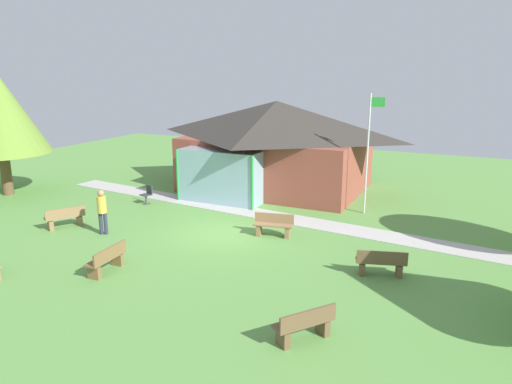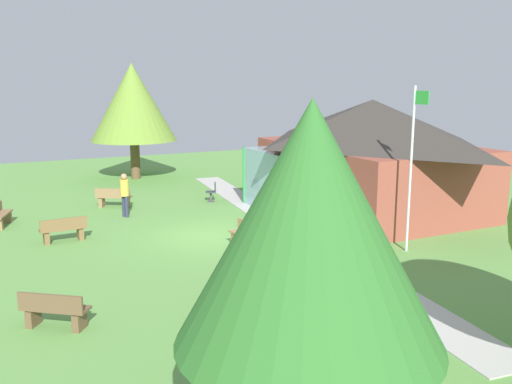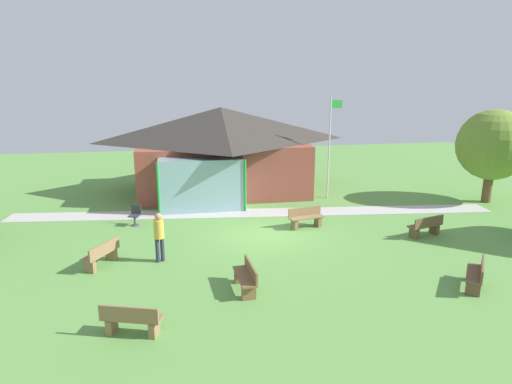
{
  "view_description": "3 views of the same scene",
  "coord_description": "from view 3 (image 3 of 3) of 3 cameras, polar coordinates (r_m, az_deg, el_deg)",
  "views": [
    {
      "loc": [
        8.49,
        -15.07,
        6.11
      ],
      "look_at": [
        0.76,
        1.23,
        1.43
      ],
      "focal_mm": 33.32,
      "sensor_mm": 36.0,
      "label": 1
    },
    {
      "loc": [
        17.29,
        -6.69,
        5.28
      ],
      "look_at": [
        -0.73,
        2.04,
        1.26
      ],
      "focal_mm": 38.8,
      "sensor_mm": 36.0,
      "label": 2
    },
    {
      "loc": [
        -3.37,
        -16.87,
        6.25
      ],
      "look_at": [
        0.12,
        2.95,
        0.99
      ],
      "focal_mm": 31.71,
      "sensor_mm": 36.0,
      "label": 3
    }
  ],
  "objects": [
    {
      "name": "patio_chair_west",
      "position": [
        19.91,
        -15.0,
        -2.91
      ],
      "size": [
        0.56,
        0.56,
        0.86
      ],
      "rotation": [
        0.0,
        0.0,
        2.82
      ],
      "color": "#33383D",
      "rests_on": "ground_plane"
    },
    {
      "name": "tree_east_hedge",
      "position": [
        25.05,
        27.73,
        5.26
      ],
      "size": [
        3.45,
        3.45,
        4.63
      ],
      "color": "brown",
      "rests_on": "ground_plane"
    },
    {
      "name": "bench_front_right",
      "position": [
        15.28,
        26.02,
        -9.43
      ],
      "size": [
        1.25,
        1.47,
        0.84
      ],
      "rotation": [
        0.0,
        0.0,
        0.93
      ],
      "color": "brown",
      "rests_on": "ground_plane"
    },
    {
      "name": "bench_front_left",
      "position": [
        11.91,
        -15.44,
        -15.33
      ],
      "size": [
        1.56,
        0.88,
        0.84
      ],
      "rotation": [
        0.0,
        0.0,
        5.97
      ],
      "color": "olive",
      "rests_on": "ground_plane"
    },
    {
      "name": "pavilion",
      "position": [
        24.58,
        -4.5,
        5.52
      ],
      "size": [
        9.73,
        7.85,
        4.55
      ],
      "color": "brown",
      "rests_on": "ground_plane"
    },
    {
      "name": "visitor_strolling_lawn",
      "position": [
        15.72,
        -12.14,
        -5.12
      ],
      "size": [
        0.34,
        0.34,
        1.74
      ],
      "rotation": [
        0.0,
        0.0,
        0.44
      ],
      "color": "#2D3347",
      "rests_on": "ground_plane"
    },
    {
      "name": "bench_mid_left",
      "position": [
        16.09,
        -18.9,
        -7.5
      ],
      "size": [
        1.14,
        1.52,
        0.84
      ],
      "rotation": [
        0.0,
        0.0,
        1.04
      ],
      "color": "olive",
      "rests_on": "ground_plane"
    },
    {
      "name": "flagpole",
      "position": [
        23.35,
        9.32,
        6.11
      ],
      "size": [
        0.64,
        0.08,
        5.15
      ],
      "color": "silver",
      "rests_on": "ground_plane"
    },
    {
      "name": "bench_mid_right",
      "position": [
        19.14,
        20.63,
        -4.12
      ],
      "size": [
        1.56,
        0.86,
        0.84
      ],
      "rotation": [
        0.0,
        0.0,
        0.29
      ],
      "color": "brown",
      "rests_on": "ground_plane"
    },
    {
      "name": "ground_plane",
      "position": [
        18.31,
        1.25,
        -5.32
      ],
      "size": [
        44.0,
        44.0,
        0.0
      ],
      "primitive_type": "plane",
      "color": "#609947"
    },
    {
      "name": "bench_front_center",
      "position": [
        13.63,
        -1.23,
        -10.78
      ],
      "size": [
        0.54,
        1.53,
        0.84
      ],
      "rotation": [
        0.0,
        0.0,
        1.64
      ],
      "color": "brown",
      "rests_on": "ground_plane"
    },
    {
      "name": "footpath",
      "position": [
        20.95,
        -0.26,
        -2.66
      ],
      "size": [
        22.19,
        3.6,
        0.03
      ],
      "primitive_type": "cube",
      "rotation": [
        0.0,
        0.0,
        -0.1
      ],
      "color": "#BCB7B2",
      "rests_on": "ground_plane"
    },
    {
      "name": "bench_rear_near_path",
      "position": [
        19.08,
        6.31,
        -3.29
      ],
      "size": [
        1.56,
        0.73,
        0.84
      ],
      "rotation": [
        0.0,
        0.0,
        3.34
      ],
      "color": "olive",
      "rests_on": "ground_plane"
    }
  ]
}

